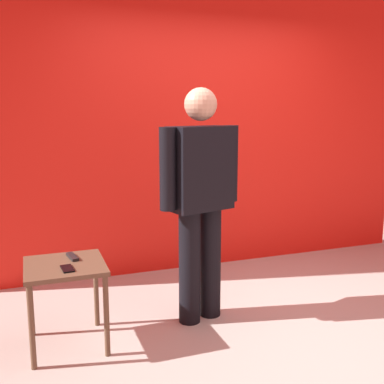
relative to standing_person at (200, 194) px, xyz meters
name	(u,v)px	position (x,y,z in m)	size (l,w,h in m)	color
ground_plane	(290,337)	(0.49, -0.51, -0.98)	(12.00, 12.00, 0.00)	#B7B2A8
back_wall_red	(204,111)	(0.49, 1.19, 0.60)	(4.60, 0.12, 3.15)	red
standing_person	(200,194)	(0.00, 0.00, 0.00)	(0.69, 0.35, 1.75)	black
side_table	(65,277)	(-1.00, -0.08, -0.49)	(0.52, 0.52, 0.58)	brown
cell_phone	(67,269)	(-0.99, -0.19, -0.39)	(0.07, 0.14, 0.01)	black
tv_remote	(72,257)	(-0.93, 0.02, -0.39)	(0.04, 0.17, 0.02)	black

